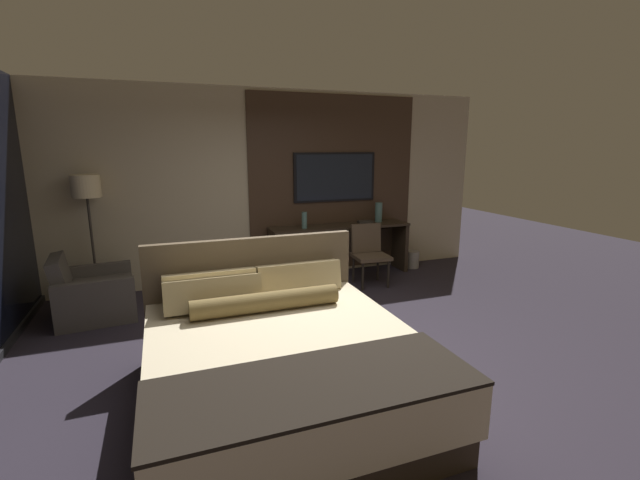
{
  "coord_description": "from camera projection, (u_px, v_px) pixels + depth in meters",
  "views": [
    {
      "loc": [
        -1.43,
        -3.65,
        1.97
      ],
      "look_at": [
        0.23,
        0.82,
        0.93
      ],
      "focal_mm": 24.0,
      "sensor_mm": 36.0,
      "label": 1
    }
  ],
  "objects": [
    {
      "name": "ground_plane",
      "position": [
        327.0,
        349.0,
        4.25
      ],
      "size": [
        16.0,
        16.0,
        0.0
      ],
      "primitive_type": "plane",
      "color": "#28232D"
    },
    {
      "name": "wall_back_tv_panel",
      "position": [
        275.0,
        186.0,
        6.39
      ],
      "size": [
        7.2,
        0.09,
        2.8
      ],
      "color": "#BCAD8E",
      "rests_on": "ground_plane"
    },
    {
      "name": "bed",
      "position": [
        280.0,
        360.0,
        3.34
      ],
      "size": [
        2.01,
        2.23,
        1.12
      ],
      "color": "#33281E",
      "rests_on": "ground_plane"
    },
    {
      "name": "desk",
      "position": [
        339.0,
        240.0,
        6.65
      ],
      "size": [
        2.19,
        0.48,
        0.8
      ],
      "color": "#2D2319",
      "rests_on": "ground_plane"
    },
    {
      "name": "tv",
      "position": [
        335.0,
        177.0,
        6.62
      ],
      "size": [
        1.34,
        0.04,
        0.75
      ],
      "color": "black"
    },
    {
      "name": "desk_chair",
      "position": [
        369.0,
        249.0,
        6.22
      ],
      "size": [
        0.52,
        0.52,
        0.87
      ],
      "rotation": [
        0.0,
        0.0,
        -0.07
      ],
      "color": "#4C3D2D",
      "rests_on": "ground_plane"
    },
    {
      "name": "armchair_by_window",
      "position": [
        93.0,
        296.0,
        5.04
      ],
      "size": [
        0.93,
        0.95,
        0.77
      ],
      "rotation": [
        0.0,
        0.0,
        1.67
      ],
      "color": "#47423D",
      "rests_on": "ground_plane"
    },
    {
      "name": "floor_lamp",
      "position": [
        87.0,
        196.0,
        5.32
      ],
      "size": [
        0.34,
        0.34,
        1.64
      ],
      "color": "#282623",
      "rests_on": "ground_plane"
    },
    {
      "name": "vase_tall",
      "position": [
        379.0,
        212.0,
        6.84
      ],
      "size": [
        0.11,
        0.11,
        0.31
      ],
      "color": "#4C706B",
      "rests_on": "desk"
    },
    {
      "name": "vase_short",
      "position": [
        304.0,
        220.0,
        6.3
      ],
      "size": [
        0.08,
        0.08,
        0.24
      ],
      "color": "#4C706B",
      "rests_on": "desk"
    },
    {
      "name": "book",
      "position": [
        365.0,
        222.0,
        6.78
      ],
      "size": [
        0.24,
        0.18,
        0.03
      ],
      "color": "#332D28",
      "rests_on": "desk"
    },
    {
      "name": "waste_bin",
      "position": [
        412.0,
        259.0,
        7.11
      ],
      "size": [
        0.22,
        0.22,
        0.28
      ],
      "color": "gray",
      "rests_on": "ground_plane"
    }
  ]
}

